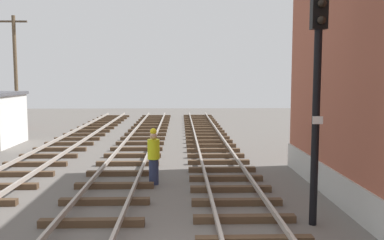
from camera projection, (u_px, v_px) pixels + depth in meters
The scene contains 3 objects.
signal_mast at pixel (317, 75), 9.58m from camera, with size 0.36×0.40×5.71m.
utility_pole_far at pixel (16, 70), 28.21m from camera, with size 1.80×0.24×7.65m.
track_worker_foreground at pixel (154, 157), 13.62m from camera, with size 0.40×0.40×1.87m.
Camera 1 is at (-0.38, -7.05, 3.52)m, focal length 38.85 mm.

